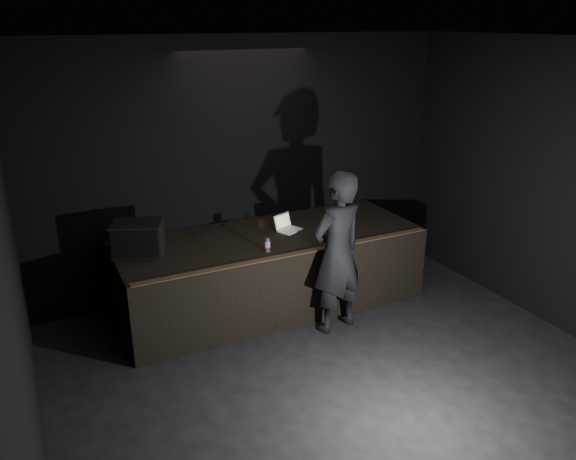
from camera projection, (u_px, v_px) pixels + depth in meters
The scene contains 11 objects.
ground at pixel (387, 422), 5.44m from camera, with size 7.00×7.00×0.00m, color black.
room_walls at pixel (402, 227), 4.73m from camera, with size 6.10×7.10×3.52m.
stage_riser at pixel (270, 270), 7.56m from camera, with size 4.00×1.50×1.00m, color black.
riser_lip at pixel (294, 254), 6.78m from camera, with size 3.92×0.10×0.01m, color brown.
stage_monitor at pixel (138, 238), 6.75m from camera, with size 0.70×0.62×0.39m.
cable at pixel (216, 228), 7.60m from camera, with size 0.02×0.02×1.00m, color black.
laptop at pixel (287, 226), 7.55m from camera, with size 0.39×0.37×0.21m.
beer_can at pixel (267, 245), 6.84m from camera, with size 0.08×0.08×0.18m.
plastic_cup at pixel (261, 224), 7.62m from camera, with size 0.09×0.09×0.11m, color white.
wii_remote at pixel (346, 241), 7.15m from camera, with size 0.04×0.16×0.03m, color silver.
person at pixel (337, 253), 6.77m from camera, with size 0.74×0.49×2.04m, color black.
Camera 1 is at (-2.81, -3.56, 3.67)m, focal length 35.00 mm.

